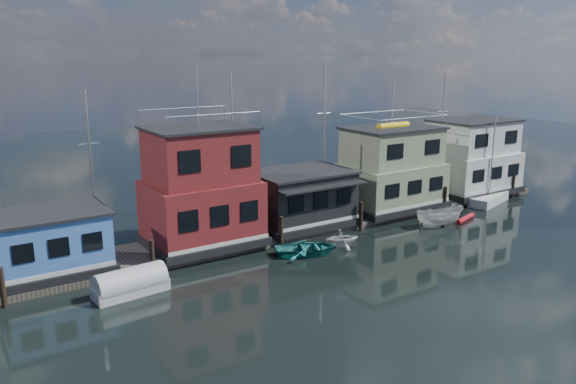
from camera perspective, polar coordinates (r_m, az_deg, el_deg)
ground at (r=34.08m, az=13.54°, el=-8.63°), size 160.00×160.00×0.00m
dock at (r=42.59m, az=1.84°, el=-3.37°), size 48.00×5.00×0.40m
houseboat_blue at (r=35.42m, az=-22.91°, el=-4.70°), size 6.40×4.90×3.66m
houseboat_red at (r=37.52m, az=-8.85°, el=0.27°), size 7.40×5.90×11.86m
houseboat_dark at (r=41.69m, az=1.32°, el=-0.58°), size 7.40×6.10×4.06m
houseboat_green at (r=46.99m, az=10.43°, el=2.26°), size 8.40×5.90×7.03m
houseboat_white at (r=54.25m, az=18.18°, el=3.32°), size 8.40×5.90×6.66m
pilings at (r=39.96m, az=3.75°, el=-3.21°), size 42.28×0.28×2.20m
background_masts at (r=48.86m, az=2.47°, el=5.30°), size 36.40×0.16×12.00m
red_kayak at (r=46.37m, az=17.56°, el=-2.59°), size 2.71×1.17×0.40m
motorboat at (r=44.18m, az=15.15°, el=-2.46°), size 4.22×2.54×1.53m
dinghy_teal at (r=36.92m, az=1.94°, el=-5.74°), size 4.98×4.32×0.86m
dinghy_white at (r=38.49m, az=5.47°, el=-4.66°), size 2.92×2.72×1.26m
tarp_runabout at (r=32.19m, az=-15.70°, el=-8.97°), size 4.12×1.97×1.62m
day_sailer at (r=52.45m, az=19.71°, el=-0.59°), size 5.44×3.16×8.14m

